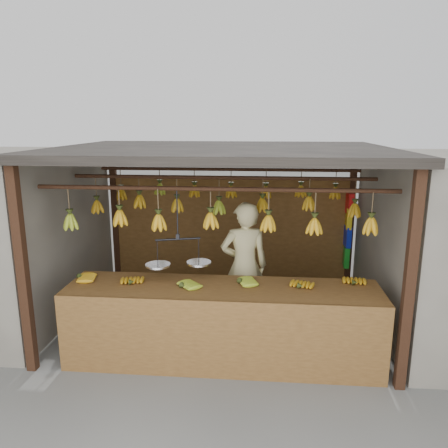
# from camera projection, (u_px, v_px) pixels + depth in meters

# --- Properties ---
(ground) EXTENTS (80.00, 80.00, 0.00)m
(ground) POSITION_uv_depth(u_px,v_px,m) (222.00, 318.00, 6.20)
(ground) COLOR #5B5B57
(stall) EXTENTS (4.30, 3.30, 2.40)m
(stall) POSITION_uv_depth(u_px,v_px,m) (224.00, 177.00, 6.07)
(stall) COLOR black
(stall) RESTS_ON ground
(counter) EXTENTS (3.61, 0.81, 0.96)m
(counter) POSITION_uv_depth(u_px,v_px,m) (221.00, 308.00, 4.84)
(counter) COLOR brown
(counter) RESTS_ON ground
(hanging_bananas) EXTENTS (3.62, 2.24, 0.38)m
(hanging_bananas) POSITION_uv_depth(u_px,v_px,m) (222.00, 205.00, 5.84)
(hanging_bananas) COLOR #92A523
(hanging_bananas) RESTS_ON ground
(balance_scale) EXTENTS (0.73, 0.40, 0.89)m
(balance_scale) POSITION_uv_depth(u_px,v_px,m) (178.00, 260.00, 5.00)
(balance_scale) COLOR black
(balance_scale) RESTS_ON ground
(vendor) EXTENTS (0.70, 0.53, 1.73)m
(vendor) POSITION_uv_depth(u_px,v_px,m) (244.00, 266.00, 5.73)
(vendor) COLOR beige
(vendor) RESTS_ON ground
(bag_bundles) EXTENTS (0.08, 0.26, 1.24)m
(bag_bundles) POSITION_uv_depth(u_px,v_px,m) (348.00, 229.00, 7.11)
(bag_bundles) COLOR red
(bag_bundles) RESTS_ON ground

